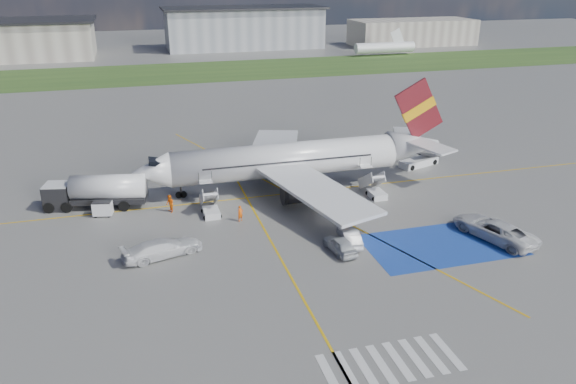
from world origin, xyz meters
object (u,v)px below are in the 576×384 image
object	(u,v)px
fuel_tanker	(97,194)
car_silver_b	(350,237)
belt_loader	(419,162)
van_white_a	(495,226)
van_white_b	(162,245)
car_silver_a	(340,245)
gpu_cart	(103,209)
airliner	(298,159)

from	to	relation	value
fuel_tanker	car_silver_b	distance (m)	27.44
belt_loader	van_white_a	bearing A→B (deg)	-117.24
car_silver_b	van_white_b	xyz separation A→B (m)	(-16.81, 2.26, 0.34)
car_silver_b	van_white_b	world-z (taller)	van_white_b
car_silver_b	van_white_b	distance (m)	16.96
car_silver_a	gpu_cart	bearing A→B (deg)	-41.48
car_silver_b	airliner	bearing A→B (deg)	-80.98
belt_loader	car_silver_b	size ratio (longest dim) A/B	1.40
car_silver_a	car_silver_b	bearing A→B (deg)	-145.16
gpu_cart	car_silver_b	world-z (taller)	gpu_cart
van_white_b	car_silver_b	bearing A→B (deg)	-112.90
fuel_tanker	belt_loader	bearing A→B (deg)	16.07
van_white_a	gpu_cart	bearing A→B (deg)	-40.50
fuel_tanker	belt_loader	distance (m)	39.64
gpu_cart	van_white_b	bearing A→B (deg)	-51.36
gpu_cart	car_silver_b	size ratio (longest dim) A/B	0.48
fuel_tanker	car_silver_a	size ratio (longest dim) A/B	2.53
car_silver_a	car_silver_b	distance (m)	1.88
belt_loader	car_silver_a	xyz separation A→B (m)	(-18.21, -19.52, 0.29)
car_silver_a	van_white_a	xyz separation A→B (m)	(14.96, -1.33, 0.48)
car_silver_b	van_white_a	xyz separation A→B (m)	(13.57, -2.59, 0.49)
car_silver_a	car_silver_b	xyz separation A→B (m)	(1.39, 1.26, -0.01)
gpu_cart	car_silver_b	bearing A→B (deg)	-18.16
gpu_cart	fuel_tanker	bearing A→B (deg)	114.86
fuel_tanker	car_silver_a	world-z (taller)	fuel_tanker
van_white_a	belt_loader	bearing A→B (deg)	-115.98
gpu_cart	car_silver_a	distance (m)	25.08
van_white_a	car_silver_a	bearing A→B (deg)	-22.18
van_white_b	van_white_a	bearing A→B (deg)	-114.31
fuel_tanker	van_white_b	distance (m)	14.40
airliner	car_silver_a	bearing A→B (deg)	-93.48
belt_loader	fuel_tanker	bearing A→B (deg)	165.79
gpu_cart	belt_loader	xyz separation A→B (m)	(38.94, 5.41, -0.27)
car_silver_a	car_silver_b	world-z (taller)	car_silver_a
airliner	belt_loader	world-z (taller)	airliner
belt_loader	car_silver_a	distance (m)	26.70
van_white_b	car_silver_a	bearing A→B (deg)	-118.10
belt_loader	gpu_cart	bearing A→B (deg)	169.54
van_white_a	van_white_b	world-z (taller)	van_white_a
gpu_cart	van_white_a	bearing A→B (deg)	-11.40
airliner	fuel_tanker	xyz separation A→B (m)	(-22.33, -0.12, -1.89)
gpu_cart	belt_loader	bearing A→B (deg)	19.90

